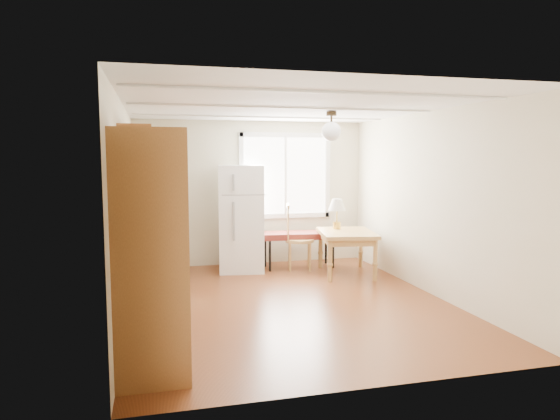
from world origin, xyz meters
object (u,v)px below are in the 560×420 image
object	(u,v)px
dining_table	(347,238)
bench	(299,236)
refrigerator	(241,218)
chair	(293,232)

from	to	relation	value
dining_table	bench	bearing A→B (deg)	142.77
refrigerator	chair	size ratio (longest dim) A/B	1.59
bench	chair	bearing A→B (deg)	-129.38
dining_table	chair	world-z (taller)	chair
refrigerator	chair	world-z (taller)	refrigerator
refrigerator	chair	distance (m)	0.90
bench	chair	xyz separation A→B (m)	(-0.14, -0.13, 0.09)
refrigerator	bench	distance (m)	1.05
chair	dining_table	bearing A→B (deg)	-22.31
refrigerator	dining_table	world-z (taller)	refrigerator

